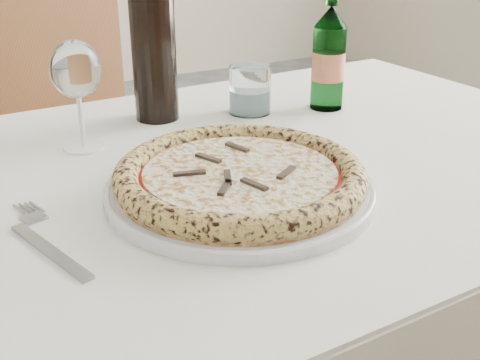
# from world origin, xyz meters

# --- Properties ---
(dining_table) EXTENTS (1.35, 0.83, 0.76)m
(dining_table) POSITION_xyz_m (-0.21, -0.27, 0.66)
(dining_table) COLOR brown
(dining_table) RESTS_ON floor
(chair_far) EXTENTS (0.55, 0.55, 0.93)m
(chair_far) POSITION_xyz_m (-0.21, 0.52, 0.53)
(chair_far) COLOR brown
(chair_far) RESTS_ON floor
(plate) EXTENTS (0.34, 0.34, 0.02)m
(plate) POSITION_xyz_m (-0.21, -0.37, 0.76)
(plate) COLOR white
(plate) RESTS_ON dining_table
(pizza) EXTENTS (0.32, 0.32, 0.03)m
(pizza) POSITION_xyz_m (-0.21, -0.37, 0.78)
(pizza) COLOR #EBB97C
(pizza) RESTS_ON plate
(fork) EXTENTS (0.06, 0.21, 0.00)m
(fork) POSITION_xyz_m (-0.45, -0.37, 0.76)
(fork) COLOR gray
(fork) RESTS_ON dining_table
(wine_glass) EXTENTS (0.07, 0.07, 0.16)m
(wine_glass) POSITION_xyz_m (-0.33, -0.11, 0.87)
(wine_glass) COLOR white
(wine_glass) RESTS_ON dining_table
(tumbler) EXTENTS (0.07, 0.07, 0.08)m
(tumbler) POSITION_xyz_m (-0.03, -0.08, 0.79)
(tumbler) COLOR white
(tumbler) RESTS_ON dining_table
(beer_bottle) EXTENTS (0.06, 0.06, 0.23)m
(beer_bottle) POSITION_xyz_m (0.11, -0.12, 0.85)
(beer_bottle) COLOR #3A7745
(beer_bottle) RESTS_ON dining_table
(wine_bottle) EXTENTS (0.07, 0.07, 0.30)m
(wine_bottle) POSITION_xyz_m (-0.18, -0.03, 0.88)
(wine_bottle) COLOR black
(wine_bottle) RESTS_ON dining_table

